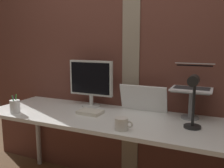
{
  "coord_description": "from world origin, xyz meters",
  "views": [
    {
      "loc": [
        0.74,
        -1.62,
        1.35
      ],
      "look_at": [
        -0.09,
        0.19,
        1.02
      ],
      "focal_mm": 38.83,
      "sensor_mm": 36.0,
      "label": 1
    }
  ],
  "objects_px": {
    "monitor": "(91,80)",
    "laptop": "(193,82)",
    "pen_cup": "(15,106)",
    "whiteboard_panel": "(143,98)",
    "desk_lamp": "(193,96)",
    "coffee_mug": "(122,124)"
  },
  "relations": [
    {
      "from": "coffee_mug",
      "to": "monitor",
      "type": "bearing_deg",
      "value": 137.16
    },
    {
      "from": "pen_cup",
      "to": "coffee_mug",
      "type": "relative_size",
      "value": 1.23
    },
    {
      "from": "monitor",
      "to": "coffee_mug",
      "type": "bearing_deg",
      "value": -42.84
    },
    {
      "from": "monitor",
      "to": "desk_lamp",
      "type": "height_order",
      "value": "monitor"
    },
    {
      "from": "monitor",
      "to": "coffee_mug",
      "type": "distance_m",
      "value": 0.71
    },
    {
      "from": "whiteboard_panel",
      "to": "pen_cup",
      "type": "height_order",
      "value": "whiteboard_panel"
    },
    {
      "from": "whiteboard_panel",
      "to": "laptop",
      "type": "bearing_deg",
      "value": 4.38
    },
    {
      "from": "desk_lamp",
      "to": "pen_cup",
      "type": "distance_m",
      "value": 1.44
    },
    {
      "from": "coffee_mug",
      "to": "whiteboard_panel",
      "type": "bearing_deg",
      "value": 90.43
    },
    {
      "from": "monitor",
      "to": "desk_lamp",
      "type": "distance_m",
      "value": 0.97
    },
    {
      "from": "monitor",
      "to": "whiteboard_panel",
      "type": "height_order",
      "value": "monitor"
    },
    {
      "from": "pen_cup",
      "to": "coffee_mug",
      "type": "height_order",
      "value": "pen_cup"
    },
    {
      "from": "monitor",
      "to": "pen_cup",
      "type": "distance_m",
      "value": 0.69
    },
    {
      "from": "whiteboard_panel",
      "to": "coffee_mug",
      "type": "distance_m",
      "value": 0.5
    },
    {
      "from": "desk_lamp",
      "to": "laptop",
      "type": "bearing_deg",
      "value": 97.12
    },
    {
      "from": "whiteboard_panel",
      "to": "pen_cup",
      "type": "xyz_separation_m",
      "value": [
        -0.97,
        -0.5,
        -0.06
      ]
    },
    {
      "from": "laptop",
      "to": "desk_lamp",
      "type": "relative_size",
      "value": 0.81
    },
    {
      "from": "pen_cup",
      "to": "whiteboard_panel",
      "type": "bearing_deg",
      "value": 27.08
    },
    {
      "from": "laptop",
      "to": "whiteboard_panel",
      "type": "distance_m",
      "value": 0.43
    },
    {
      "from": "monitor",
      "to": "laptop",
      "type": "xyz_separation_m",
      "value": [
        0.89,
        0.07,
        0.03
      ]
    },
    {
      "from": "pen_cup",
      "to": "monitor",
      "type": "bearing_deg",
      "value": 44.04
    },
    {
      "from": "whiteboard_panel",
      "to": "pen_cup",
      "type": "bearing_deg",
      "value": -152.92
    }
  ]
}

